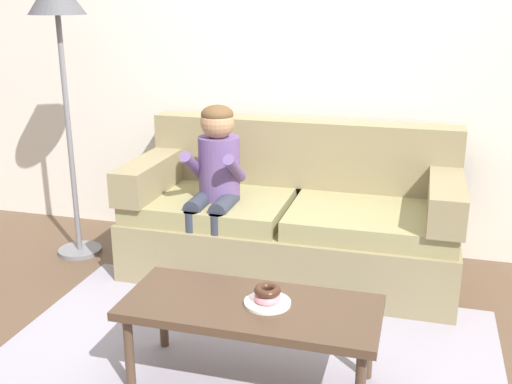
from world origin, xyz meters
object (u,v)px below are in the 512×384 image
donut (267,298)px  toy_controller (348,328)px  person_child (215,176)px  coffee_table (251,312)px  floor_lamp (58,21)px  couch (292,221)px

donut → toy_controller: donut is taller
toy_controller → person_child: bearing=120.9°
coffee_table → toy_controller: size_ratio=5.10×
toy_controller → donut: bearing=-148.4°
person_child → donut: (0.61, -1.07, -0.22)m
coffee_table → donut: size_ratio=9.60×
toy_controller → floor_lamp: floor_lamp is taller
couch → toy_controller: (0.47, -0.71, -0.32)m
donut → coffee_table: bearing=-167.7°
couch → toy_controller: size_ratio=9.14×
couch → toy_controller: 0.91m
coffee_table → toy_controller: (0.38, 0.58, -0.35)m
person_child → toy_controller: person_child is taller
coffee_table → donut: (0.07, 0.02, 0.08)m
couch → donut: bearing=-82.6°
donut → floor_lamp: bearing=145.4°
person_child → couch: bearing=24.9°
coffee_table → donut: bearing=12.3°
donut → floor_lamp: floor_lamp is taller
couch → toy_controller: bearing=-56.5°
couch → floor_lamp: (-1.50, -0.13, 1.24)m
coffee_table → floor_lamp: bearing=143.9°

